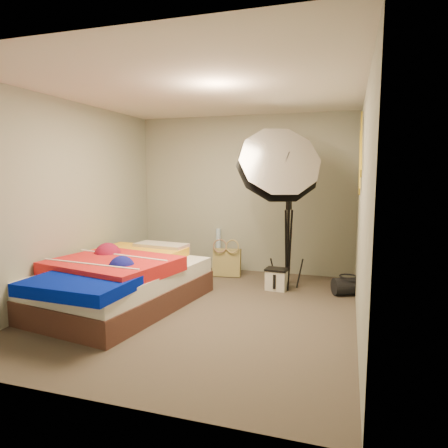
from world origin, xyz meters
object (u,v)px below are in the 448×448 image
at_px(tote_bag, 227,262).
at_px(bed, 119,281).
at_px(photo_umbrella, 278,168).
at_px(duffel_bag, 348,286).
at_px(wrapping_roll, 218,249).
at_px(camera_case, 277,280).
at_px(camera_tripod, 288,237).

xyz_separation_m(tote_bag, bed, (-0.84, -1.71, 0.09)).
bearing_deg(photo_umbrella, duffel_bag, 6.70).
height_order(wrapping_roll, camera_case, wrapping_roll).
xyz_separation_m(camera_case, photo_umbrella, (0.00, -0.06, 1.53)).
height_order(camera_case, duffel_bag, camera_case).
distance_m(wrapping_roll, camera_case, 1.41).
relative_size(tote_bag, wrapping_roll, 0.63).
relative_size(camera_case, camera_tripod, 0.23).
relative_size(wrapping_roll, photo_umbrella, 0.30).
bearing_deg(duffel_bag, bed, -178.09).
relative_size(camera_case, photo_umbrella, 0.12).
distance_m(duffel_bag, photo_umbrella, 1.82).
bearing_deg(bed, wrapping_roll, 73.86).
relative_size(tote_bag, bed, 0.18).
distance_m(camera_case, duffel_bag, 0.94).
bearing_deg(camera_tripod, photo_umbrella, -103.15).
xyz_separation_m(camera_case, duffel_bag, (0.94, 0.05, -0.02)).
bearing_deg(camera_tripod, bed, -139.11).
xyz_separation_m(wrapping_roll, camera_case, (1.12, -0.84, -0.21)).
distance_m(tote_bag, wrapping_roll, 0.44).
relative_size(wrapping_roll, bed, 0.29).
distance_m(wrapping_roll, bed, 2.13).
bearing_deg(photo_umbrella, wrapping_roll, 141.22).
distance_m(wrapping_roll, camera_tripod, 1.35).
height_order(duffel_bag, bed, bed).
distance_m(duffel_bag, bed, 2.94).
bearing_deg(wrapping_roll, photo_umbrella, -38.78).
bearing_deg(duffel_bag, camera_case, 159.38).
xyz_separation_m(bed, camera_tripod, (1.81, 1.56, 0.37)).
distance_m(camera_case, photo_umbrella, 1.53).
bearing_deg(bed, camera_case, 35.35).
bearing_deg(duffel_bag, photo_umbrella, 163.15).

